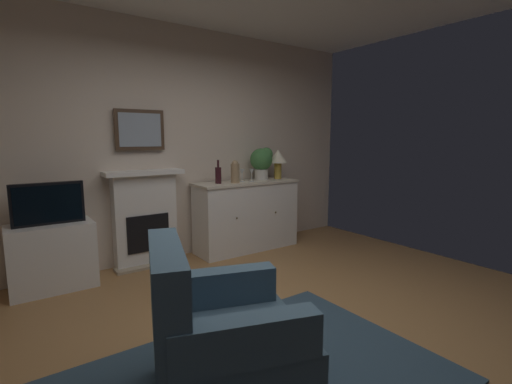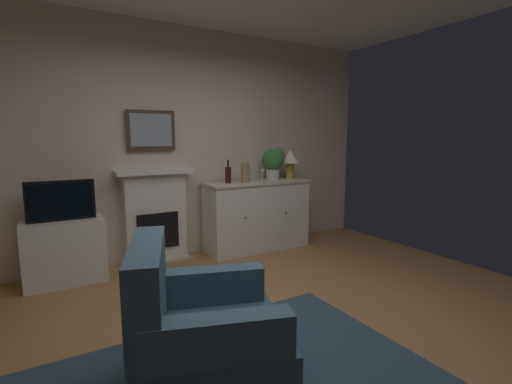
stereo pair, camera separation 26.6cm
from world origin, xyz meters
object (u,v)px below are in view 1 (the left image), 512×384
table_lamp (278,158)px  wine_bottle (218,175)px  fireplace_unit (145,218)px  wine_glass_center (252,172)px  tv_cabinet (52,256)px  framed_picture (140,130)px  tv_set (48,204)px  wine_glass_left (242,172)px  potted_plant_small (262,161)px  vase_decorative (235,172)px  sideboard_cabinet (247,215)px  armchair (219,337)px

table_lamp → wine_bottle: bearing=179.2°
fireplace_unit → wine_bottle: wine_bottle is taller
wine_glass_center → tv_cabinet: (-2.30, 0.07, -0.70)m
framed_picture → table_lamp: size_ratio=1.37×
wine_bottle → tv_set: 1.86m
wine_glass_left → tv_set: bearing=-179.8°
fireplace_unit → wine_glass_left: fireplace_unit is taller
tv_cabinet → potted_plant_small: (2.54, 0.03, 0.84)m
framed_picture → table_lamp: framed_picture is taller
tv_set → framed_picture: bearing=13.3°
fireplace_unit → tv_cabinet: size_ratio=1.47×
wine_glass_left → vase_decorative: (-0.14, -0.05, 0.02)m
vase_decorative → tv_set: size_ratio=0.45×
sideboard_cabinet → wine_glass_center: size_ratio=8.46×
vase_decorative → armchair: (-1.50, -2.22, -0.66)m
sideboard_cabinet → tv_set: tv_set is taller
fireplace_unit → sideboard_cabinet: size_ratio=0.79×
fireplace_unit → wine_glass_center: (1.32, -0.23, 0.48)m
table_lamp → wine_bottle: 0.95m
table_lamp → wine_glass_left: (-0.59, -0.00, -0.16)m
table_lamp → tv_cabinet: size_ratio=0.53×
fireplace_unit → vase_decorative: bearing=-11.9°
table_lamp → tv_cabinet: table_lamp is taller
wine_bottle → tv_set: size_ratio=0.47×
framed_picture → armchair: framed_picture is taller
fireplace_unit → table_lamp: (1.80, -0.18, 0.63)m
sideboard_cabinet → wine_glass_left: 0.58m
tv_set → potted_plant_small: (2.54, 0.05, 0.31)m
fireplace_unit → tv_set: 1.04m
fireplace_unit → armchair: 2.49m
fireplace_unit → wine_glass_left: bearing=-8.3°
table_lamp → wine_bottle: (-0.93, 0.01, -0.17)m
vase_decorative → armchair: vase_decorative is taller
tv_cabinet → vase_decorative: bearing=-1.8°
table_lamp → tv_set: 2.80m
sideboard_cabinet → wine_bottle: bearing=178.2°
wine_glass_center → tv_set: wine_glass_center is taller
framed_picture → armchair: 2.78m
fireplace_unit → wine_glass_center: fireplace_unit is taller
vase_decorative → tv_set: (-2.05, 0.04, -0.20)m
sideboard_cabinet → potted_plant_small: size_ratio=3.25×
sideboard_cabinet → wine_glass_left: bearing=-179.4°
table_lamp → armchair: size_ratio=0.40×
tv_set → vase_decorative: bearing=-1.2°
armchair → wine_glass_center: bearing=51.7°
table_lamp → wine_glass_left: size_ratio=2.42×
framed_picture → wine_bottle: (0.87, -0.21, -0.54)m
tv_cabinet → tv_set: tv_set is taller
wine_glass_left → vase_decorative: 0.15m
framed_picture → potted_plant_small: bearing=-6.5°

